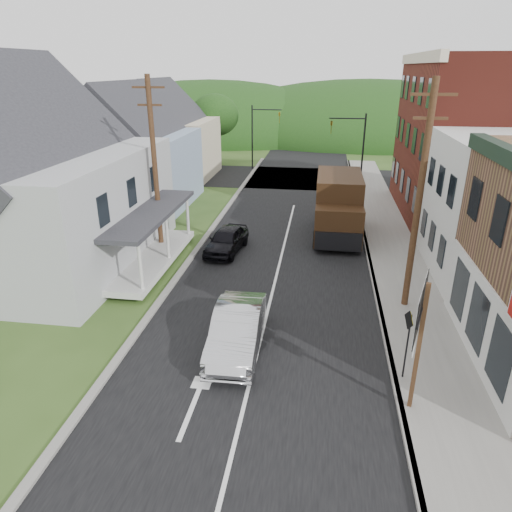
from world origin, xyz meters
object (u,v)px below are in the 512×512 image
at_px(silver_sedan, 237,330).
at_px(warning_sign, 408,335).
at_px(dark_sedan, 227,240).
at_px(delivery_van, 338,207).
at_px(route_sign_cluster, 419,329).

xyz_separation_m(silver_sedan, warning_sign, (5.52, -0.99, 0.91)).
xyz_separation_m(dark_sedan, delivery_van, (5.92, 3.47, 1.12)).
bearing_deg(warning_sign, silver_sedan, 157.17).
bearing_deg(route_sign_cluster, warning_sign, 105.32).
height_order(dark_sedan, route_sign_cluster, route_sign_cluster).
height_order(dark_sedan, warning_sign, warning_sign).
xyz_separation_m(route_sign_cluster, warning_sign, (0.03, 1.34, -1.03)).
bearing_deg(dark_sedan, route_sign_cluster, -48.31).
distance_m(dark_sedan, delivery_van, 6.95).
bearing_deg(delivery_van, warning_sign, -82.16).
relative_size(route_sign_cluster, warning_sign, 1.65).
xyz_separation_m(silver_sedan, delivery_van, (3.67, 12.46, 1.03)).
bearing_deg(delivery_van, route_sign_cluster, -82.98).
xyz_separation_m(silver_sedan, dark_sedan, (-2.25, 9.00, -0.09)).
bearing_deg(delivery_van, dark_sedan, -149.64).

